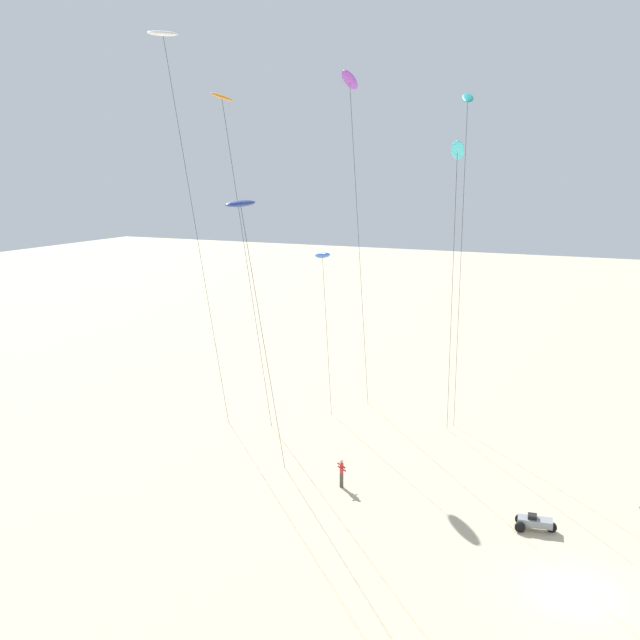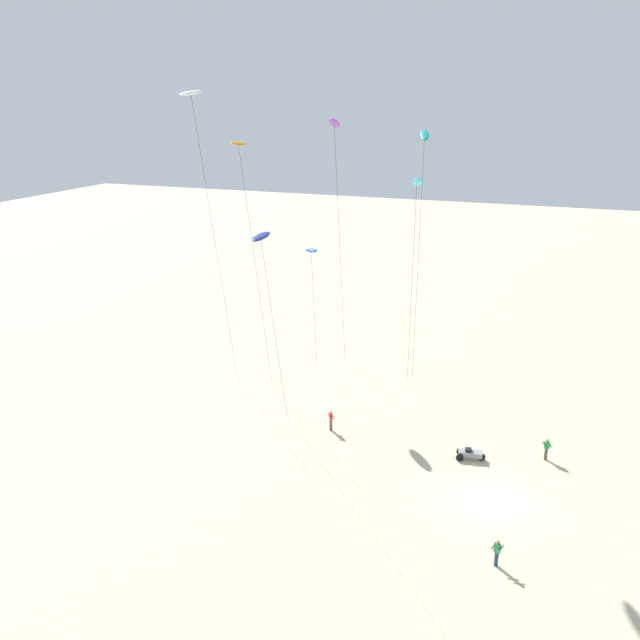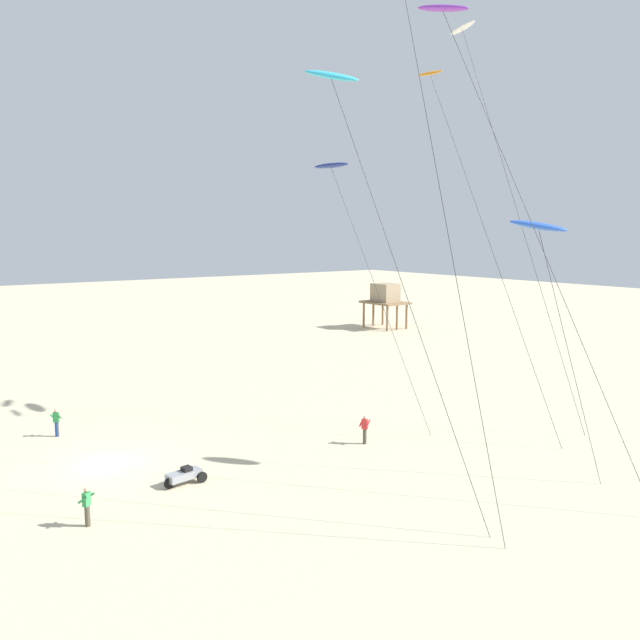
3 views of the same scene
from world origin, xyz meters
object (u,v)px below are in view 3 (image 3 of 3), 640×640
Objects in this scene: stilt_house at (385,296)px; beach_buggy at (185,475)px; kite_flyer_middle at (56,422)px; kite_purple at (445,13)px; kite_flyer_nearest at (365,429)px; kite_cyan at (332,79)px; kite_orange at (434,84)px; kite_navy at (332,167)px; kite_white at (465,36)px; kite_blue at (539,227)px; kite_flyer_furthest at (87,505)px.

stilt_house is 53.37m from beach_buggy.
kite_purple is at bearing 43.85° from kite_flyer_middle.
kite_cyan is at bearing -54.73° from kite_flyer_nearest.
kite_orange is 7.98m from kite_navy.
kite_purple reaches higher than kite_cyan.
kite_purple reaches higher than beach_buggy.
kite_purple is (6.04, -8.27, -1.81)m from kite_white.
kite_flyer_nearest is at bearing -78.75° from kite_white.
kite_orange is 0.87× the size of kite_white.
kite_blue reaches higher than kite_flyer_middle.
kite_navy reaches higher than kite_blue.
kite_purple is 25.72m from beach_buggy.
kite_white reaches higher than kite_blue.
kite_white is 25.49m from kite_flyer_nearest.
kite_cyan is 25.17m from kite_flyer_middle.
kite_cyan reaches higher than stilt_house.
kite_white is at bearing 57.52° from kite_navy.
kite_blue reaches higher than beach_buggy.
kite_cyan is 7.56m from kite_purple.
kite_orange is at bearing -80.38° from kite_white.
kite_purple is at bearing 17.81° from kite_flyer_nearest.
kite_cyan is 1.18× the size of kite_navy.
kite_white is at bearing 126.15° from kite_purple.
stilt_house is (-36.89, 36.40, -14.64)m from kite_cyan.
kite_blue is at bearing 30.92° from kite_flyer_nearest.
kite_blue is 24.33m from kite_flyer_furthest.
kite_purple is at bearing -38.69° from stilt_house.
kite_flyer_nearest is 18.28m from kite_flyer_middle.
beach_buggy is at bearing -93.23° from kite_flyer_nearest.
kite_orange is 7.63m from kite_purple.
kite_white is 31.51m from beach_buggy.
kite_flyer_furthest is (3.13, -25.49, -23.54)m from kite_white.
kite_orange is at bearing 102.07° from kite_flyer_nearest.
kite_flyer_nearest is (-7.68, -4.60, -11.40)m from kite_blue.
kite_navy is at bearing 143.07° from kite_cyan.
kite_navy is 25.11m from kite_flyer_furthest.
kite_cyan is at bearing -36.93° from kite_navy.
kite_navy reaches higher than beach_buggy.
kite_cyan is 1.53× the size of kite_blue.
kite_purple is (5.49, -5.04, 1.66)m from kite_orange.
kite_navy is at bearing -122.48° from kite_white.
kite_blue is at bearing -27.51° from kite_white.
kite_flyer_nearest is 1.00× the size of kite_flyer_middle.
kite_cyan reaches higher than kite_navy.
kite_flyer_middle is (-11.79, -13.97, 0.00)m from kite_flyer_nearest.
kite_white is at bearing 96.99° from kite_flyer_furthest.
kite_flyer_nearest is 1.00× the size of kite_flyer_furthest.
kite_purple is 27.88m from kite_flyer_furthest.
stilt_house is at bearing 127.83° from beach_buggy.
kite_flyer_middle is at bearing -130.17° from kite_flyer_nearest.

